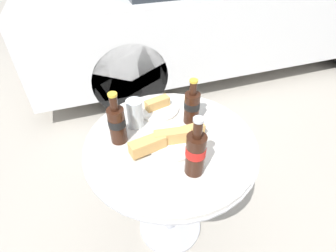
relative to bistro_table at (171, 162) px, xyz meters
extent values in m
plane|color=#A8A093|center=(0.00, 0.00, -0.55)|extent=(30.00, 30.00, 0.00)
cylinder|color=#B7B7BC|center=(0.00, 0.00, -0.54)|extent=(0.35, 0.35, 0.02)
cylinder|color=#B7B7BC|center=(0.00, 0.00, -0.20)|extent=(0.07, 0.07, 0.64)
cylinder|color=#B7B7BC|center=(0.00, 0.00, 0.11)|extent=(0.73, 0.73, 0.01)
cylinder|color=beige|center=(0.00, 0.00, 0.13)|extent=(0.72, 0.72, 0.02)
cylinder|color=#33190F|center=(0.13, 0.09, 0.21)|extent=(0.07, 0.07, 0.15)
cylinder|color=black|center=(0.13, 0.09, 0.23)|extent=(0.07, 0.07, 0.03)
cylinder|color=#33190F|center=(0.13, 0.09, 0.31)|extent=(0.03, 0.03, 0.06)
cylinder|color=gold|center=(0.13, 0.09, 0.34)|extent=(0.03, 0.03, 0.01)
cylinder|color=#33190F|center=(0.03, -0.18, 0.22)|extent=(0.07, 0.07, 0.17)
cylinder|color=red|center=(0.03, -0.18, 0.24)|extent=(0.07, 0.07, 0.04)
cylinder|color=#33190F|center=(0.03, -0.18, 0.34)|extent=(0.03, 0.03, 0.07)
cylinder|color=silver|center=(0.03, -0.18, 0.38)|extent=(0.04, 0.04, 0.01)
cylinder|color=#33190F|center=(-0.20, 0.07, 0.21)|extent=(0.07, 0.07, 0.16)
cylinder|color=black|center=(-0.20, 0.07, 0.23)|extent=(0.07, 0.07, 0.03)
cylinder|color=#33190F|center=(-0.20, 0.07, 0.32)|extent=(0.03, 0.03, 0.06)
cylinder|color=gold|center=(-0.20, 0.07, 0.36)|extent=(0.04, 0.04, 0.01)
cylinder|color=black|center=(-0.11, 0.14, 0.19)|extent=(0.06, 0.06, 0.10)
cylinder|color=silver|center=(-0.11, 0.14, 0.20)|extent=(0.07, 0.07, 0.13)
cylinder|color=silver|center=(0.00, -0.02, 0.14)|extent=(0.21, 0.21, 0.01)
cube|color=white|center=(0.00, -0.02, 0.15)|extent=(0.15, 0.15, 0.00)
cube|color=tan|center=(-0.11, -0.03, 0.18)|extent=(0.15, 0.08, 0.05)
cube|color=tan|center=(0.00, -0.02, 0.18)|extent=(0.15, 0.06, 0.05)
cube|color=tan|center=(0.08, -0.01, 0.17)|extent=(0.13, 0.04, 0.04)
cylinder|color=silver|center=(0.01, 0.22, 0.14)|extent=(0.20, 0.20, 0.01)
cube|color=white|center=(0.01, 0.22, 0.15)|extent=(0.20, 0.20, 0.00)
cube|color=tan|center=(0.01, 0.23, 0.17)|extent=(0.12, 0.07, 0.04)
cube|color=silver|center=(1.35, 2.06, -0.02)|extent=(4.16, 1.84, 0.70)
cylinder|color=black|center=(0.06, 2.87, -0.23)|extent=(0.64, 0.22, 0.64)
cylinder|color=black|center=(0.06, 1.25, -0.23)|extent=(0.64, 0.22, 0.64)
camera|label=1|loc=(-0.27, -0.75, 0.89)|focal=28.00mm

